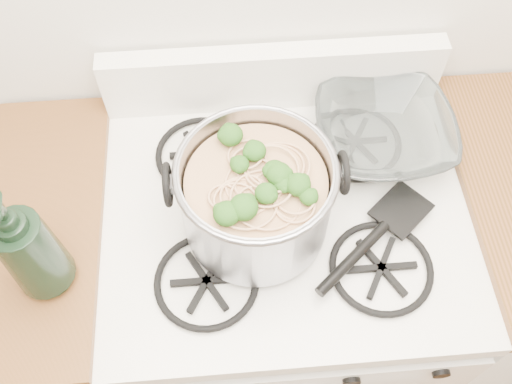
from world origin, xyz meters
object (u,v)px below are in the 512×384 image
object	(u,v)px
gas_range	(279,294)
spatula	(402,208)
glass_bowl	(382,137)
stock_pot	(256,198)
bottle	(26,245)

from	to	relation	value
gas_range	spatula	size ratio (longest dim) A/B	2.98
glass_bowl	stock_pot	bearing A→B (deg)	-148.52
stock_pot	spatula	bearing A→B (deg)	0.18
stock_pot	glass_bowl	xyz separation A→B (m)	(0.29, 0.18, -0.08)
gas_range	spatula	xyz separation A→B (m)	(0.23, -0.03, 0.50)
stock_pot	glass_bowl	world-z (taller)	stock_pot
stock_pot	spatula	world-z (taller)	stock_pot
gas_range	stock_pot	xyz separation A→B (m)	(-0.07, -0.03, 0.58)
glass_bowl	gas_range	bearing A→B (deg)	-146.79
stock_pot	spatula	size ratio (longest dim) A/B	1.05
glass_bowl	bottle	xyz separation A→B (m)	(-0.69, -0.27, 0.12)
gas_range	bottle	size ratio (longest dim) A/B	3.29
gas_range	stock_pot	distance (m)	0.59
gas_range	glass_bowl	xyz separation A→B (m)	(0.22, 0.15, 0.50)
gas_range	bottle	xyz separation A→B (m)	(-0.47, -0.12, 0.62)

